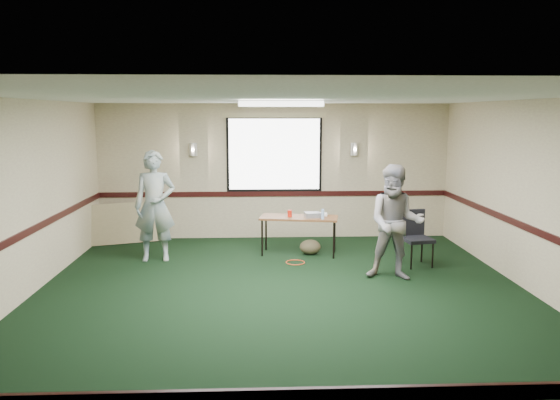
{
  "coord_description": "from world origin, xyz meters",
  "views": [
    {
      "loc": [
        -0.35,
        -6.89,
        2.5
      ],
      "look_at": [
        0.0,
        1.3,
        1.2
      ],
      "focal_mm": 35.0,
      "sensor_mm": 36.0,
      "label": 1
    }
  ],
  "objects_px": {
    "projector": "(312,215)",
    "person_right": "(396,223)",
    "conference_chair": "(415,233)",
    "person_left": "(155,206)",
    "folding_table": "(299,219)"
  },
  "relations": [
    {
      "from": "projector",
      "to": "person_right",
      "type": "relative_size",
      "value": 0.15
    },
    {
      "from": "conference_chair",
      "to": "person_left",
      "type": "xyz_separation_m",
      "value": [
        -4.36,
        0.45,
        0.41
      ]
    },
    {
      "from": "folding_table",
      "to": "projector",
      "type": "height_order",
      "value": "projector"
    },
    {
      "from": "projector",
      "to": "conference_chair",
      "type": "relative_size",
      "value": 0.29
    },
    {
      "from": "folding_table",
      "to": "person_left",
      "type": "bearing_deg",
      "value": -163.37
    },
    {
      "from": "conference_chair",
      "to": "person_right",
      "type": "distance_m",
      "value": 1.02
    },
    {
      "from": "projector",
      "to": "person_left",
      "type": "bearing_deg",
      "value": 178.17
    },
    {
      "from": "projector",
      "to": "folding_table",
      "type": "bearing_deg",
      "value": 156.24
    },
    {
      "from": "projector",
      "to": "person_left",
      "type": "distance_m",
      "value": 2.73
    },
    {
      "from": "person_right",
      "to": "folding_table",
      "type": "bearing_deg",
      "value": 145.42
    },
    {
      "from": "person_left",
      "to": "projector",
      "type": "bearing_deg",
      "value": -0.13
    },
    {
      "from": "folding_table",
      "to": "conference_chair",
      "type": "height_order",
      "value": "conference_chair"
    },
    {
      "from": "folding_table",
      "to": "projector",
      "type": "xyz_separation_m",
      "value": [
        0.23,
        -0.07,
        0.09
      ]
    },
    {
      "from": "folding_table",
      "to": "projector",
      "type": "relative_size",
      "value": 5.44
    },
    {
      "from": "person_left",
      "to": "person_right",
      "type": "relative_size",
      "value": 1.08
    }
  ]
}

